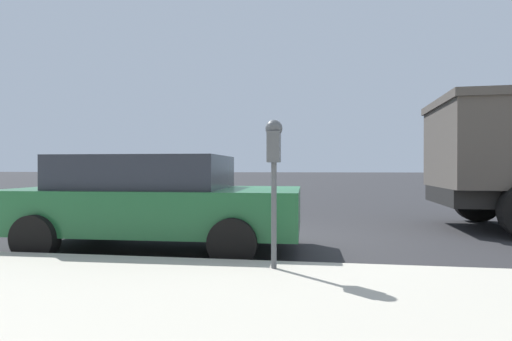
% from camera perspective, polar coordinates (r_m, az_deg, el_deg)
% --- Properties ---
extents(ground_plane, '(220.00, 220.00, 0.00)m').
position_cam_1_polar(ground_plane, '(7.11, -0.32, -9.96)').
color(ground_plane, '#2B2B2D').
extents(parking_meter, '(0.21, 0.19, 1.63)m').
position_cam_1_polar(parking_meter, '(4.39, 2.57, 2.29)').
color(parking_meter, '#4C5156').
rests_on(parking_meter, sidewalk).
extents(car_green, '(2.22, 4.43, 1.46)m').
position_cam_1_polar(car_green, '(6.42, -14.28, -4.08)').
color(car_green, '#1E5B33').
rests_on(car_green, ground_plane).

